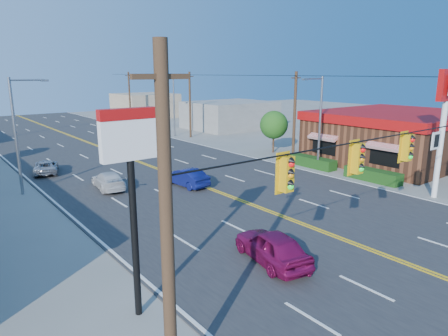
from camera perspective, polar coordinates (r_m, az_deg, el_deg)
ground at (r=19.85m, az=24.79°, el=-12.51°), size 160.00×160.00×0.00m
road at (r=33.19m, az=-7.23°, el=-1.03°), size 20.00×120.00×0.06m
signal_span at (r=18.25m, az=26.11°, el=1.36°), size 24.32×0.34×9.00m
kfc at (r=41.64m, az=23.31°, el=4.23°), size 16.30×12.40×4.70m
kfc_pylon at (r=29.80m, az=29.04°, el=7.50°), size 2.20×0.36×8.50m
pizza_hut_sign at (r=13.22m, az=-13.16°, el=-0.44°), size 1.90×0.30×6.85m
streetlight_se at (r=34.93m, az=13.38°, el=6.93°), size 2.55×0.25×8.00m
streetlight_ne at (r=53.27m, az=-7.36°, el=9.32°), size 2.55×0.25×8.00m
streetlight_sw at (r=30.44m, az=-27.31°, el=4.87°), size 2.55×0.25×8.00m
utility_pole_near at (r=38.60m, az=10.04°, el=7.21°), size 0.28×0.28×8.40m
utility_pole_mid at (r=52.34m, az=-4.88°, el=8.96°), size 0.28×0.28×8.40m
utility_pole_far at (r=68.09m, az=-13.32°, el=9.69°), size 0.28×0.28×8.40m
tree_kfc_rear at (r=42.42m, az=7.14°, el=6.13°), size 2.94×2.94×4.41m
bld_east_mid at (r=61.50m, az=0.82°, el=7.62°), size 12.00×10.00×4.00m
bld_east_far at (r=78.37m, az=-11.19°, el=8.78°), size 10.00×10.00×4.40m
car_magenta at (r=18.12m, az=6.86°, el=-11.23°), size 2.57×4.60×1.48m
car_blue at (r=29.76m, az=-5.43°, el=-1.41°), size 1.75×4.14×1.33m
car_white at (r=30.15m, az=-16.18°, el=-1.80°), size 2.25×4.42×1.23m
car_silver at (r=36.55m, az=-24.07°, el=0.08°), size 2.89×4.35×1.11m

